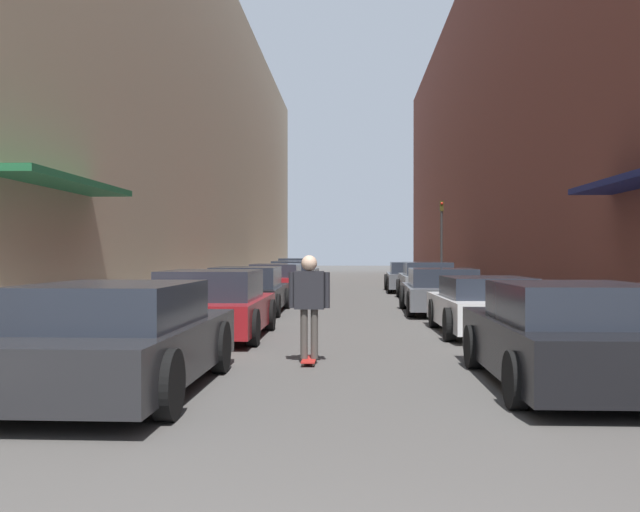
% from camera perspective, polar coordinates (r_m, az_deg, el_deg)
% --- Properties ---
extents(ground, '(132.54, 132.54, 0.00)m').
position_cam_1_polar(ground, '(26.27, 2.33, -3.32)').
color(ground, '#4C4947').
extents(curb_strip_left, '(1.80, 60.25, 0.12)m').
position_cam_1_polar(curb_strip_left, '(32.62, -5.76, -2.52)').
color(curb_strip_left, gray).
rests_on(curb_strip_left, ground).
extents(curb_strip_right, '(1.80, 60.25, 0.12)m').
position_cam_1_polar(curb_strip_right, '(32.59, 10.49, -2.53)').
color(curb_strip_right, gray).
rests_on(curb_strip_right, ground).
extents(building_row_left, '(4.90, 60.25, 14.20)m').
position_cam_1_polar(building_row_left, '(33.57, -10.74, 9.61)').
color(building_row_left, tan).
rests_on(building_row_left, ground).
extents(building_row_right, '(4.90, 60.25, 14.94)m').
position_cam_1_polar(building_row_right, '(33.59, 15.49, 10.24)').
color(building_row_right, brown).
rests_on(building_row_right, ground).
extents(parked_car_left_0, '(2.04, 4.48, 1.28)m').
position_cam_1_polar(parked_car_left_0, '(8.65, -15.84, -6.42)').
color(parked_car_left_0, '#232326').
rests_on(parked_car_left_0, ground).
extents(parked_car_left_1, '(2.08, 4.15, 1.30)m').
position_cam_1_polar(parked_car_left_1, '(13.87, -8.57, -3.93)').
color(parked_car_left_1, maroon).
rests_on(parked_car_left_1, ground).
extents(parked_car_left_2, '(2.05, 4.67, 1.25)m').
position_cam_1_polar(parked_car_left_2, '(19.52, -5.82, -2.80)').
color(parked_car_left_2, black).
rests_on(parked_car_left_2, ground).
extents(parked_car_left_3, '(1.98, 4.61, 1.25)m').
position_cam_1_polar(parked_car_left_3, '(25.61, -3.48, -2.06)').
color(parked_car_left_3, maroon).
rests_on(parked_car_left_3, ground).
extents(parked_car_left_4, '(1.89, 4.25, 1.28)m').
position_cam_1_polar(parked_car_left_4, '(31.33, -2.30, -1.59)').
color(parked_car_left_4, '#232326').
rests_on(parked_car_left_4, ground).
extents(parked_car_left_5, '(2.08, 4.22, 1.36)m').
position_cam_1_polar(parked_car_left_5, '(36.71, -1.81, -1.28)').
color(parked_car_left_5, '#515459').
rests_on(parked_car_left_5, ground).
extents(parked_car_right_0, '(2.01, 4.25, 1.27)m').
position_cam_1_polar(parked_car_right_0, '(9.21, 19.23, -6.11)').
color(parked_car_right_0, black).
rests_on(parked_car_right_0, ground).
extents(parked_car_right_1, '(1.93, 4.00, 1.16)m').
position_cam_1_polar(parked_car_right_1, '(14.68, 13.08, -3.92)').
color(parked_car_right_1, silver).
rests_on(parked_car_right_1, ground).
extents(parked_car_right_2, '(2.05, 4.52, 1.22)m').
position_cam_1_polar(parked_car_right_2, '(19.65, 9.68, -2.78)').
color(parked_car_right_2, '#515459').
rests_on(parked_car_right_2, ground).
extents(parked_car_right_3, '(1.88, 4.77, 1.32)m').
position_cam_1_polar(parked_car_right_3, '(25.04, 8.53, -2.02)').
color(parked_car_right_3, gray).
rests_on(parked_car_right_3, ground).
extents(parked_car_right_4, '(2.09, 4.63, 1.25)m').
position_cam_1_polar(parked_car_right_4, '(30.38, 7.28, -1.68)').
color(parked_car_right_4, '#515459').
rests_on(parked_car_right_4, ground).
extents(skateboarder, '(0.61, 0.78, 1.60)m').
position_cam_1_polar(skateboarder, '(10.51, -0.87, -3.32)').
color(skateboarder, '#B2231E').
rests_on(skateboarder, ground).
extents(traffic_light, '(0.16, 0.22, 3.80)m').
position_cam_1_polar(traffic_light, '(31.65, 9.70, 1.71)').
color(traffic_light, '#2D2D2D').
rests_on(traffic_light, curb_strip_right).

